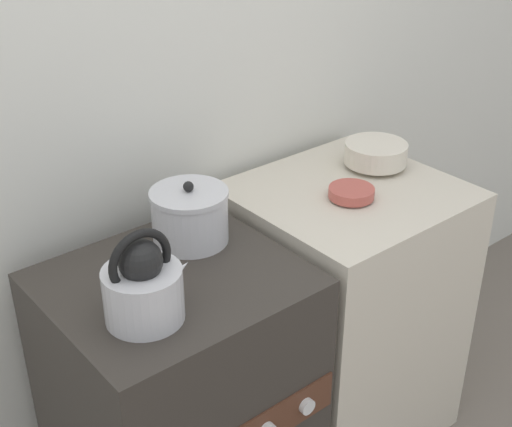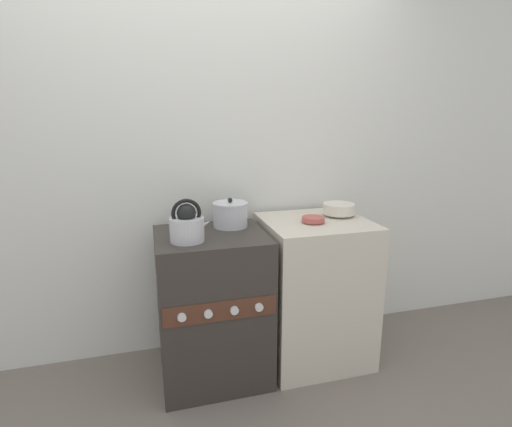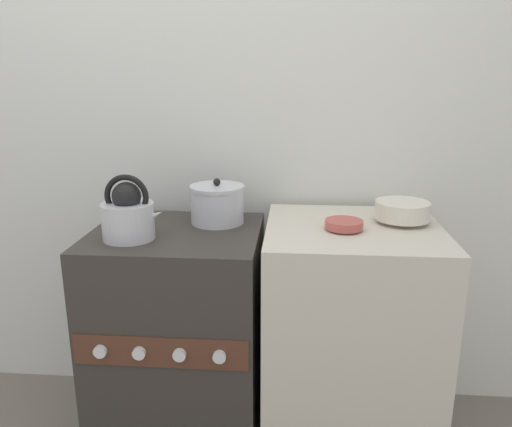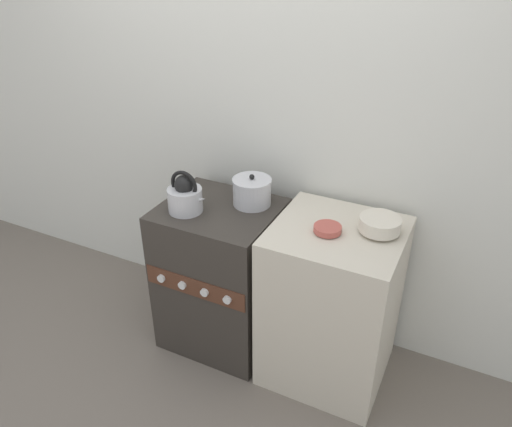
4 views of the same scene
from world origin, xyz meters
name	(u,v)px [view 4 (image 4 of 4)]	position (x,y,z in m)	size (l,w,h in m)	color
ground_plane	(200,363)	(0.00, 0.00, 0.00)	(12.00, 12.00, 0.00)	#70665B
wall_back	(251,120)	(0.00, 0.67, 1.25)	(7.00, 0.06, 2.50)	silver
stove	(221,275)	(0.00, 0.27, 0.44)	(0.62, 0.57, 0.89)	#332D28
counter	(331,304)	(0.65, 0.30, 0.46)	(0.63, 0.60, 0.91)	beige
kettle	(185,196)	(-0.14, 0.18, 0.97)	(0.22, 0.18, 0.23)	silver
cooking_pot	(252,192)	(0.14, 0.40, 0.96)	(0.21, 0.21, 0.18)	silver
enamel_bowl	(380,224)	(0.83, 0.36, 0.96)	(0.20, 0.20, 0.08)	beige
small_ceramic_bowl	(328,229)	(0.61, 0.26, 0.93)	(0.13, 0.13, 0.04)	#B75147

